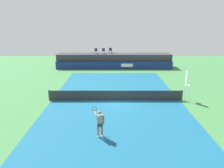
{
  "coord_description": "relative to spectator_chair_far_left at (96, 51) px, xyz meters",
  "views": [
    {
      "loc": [
        -0.33,
        -18.62,
        7.04
      ],
      "look_at": [
        -0.33,
        2.0,
        1.0
      ],
      "focal_mm": 34.04,
      "sensor_mm": 36.0,
      "label": 1
    }
  ],
  "objects": [
    {
      "name": "ground_plane",
      "position": [
        2.85,
        -11.94,
        -2.69
      ],
      "size": [
        48.0,
        48.0,
        0.0
      ],
      "primitive_type": "plane",
      "color": "#3D7A42"
    },
    {
      "name": "court_inner",
      "position": [
        2.85,
        -14.94,
        -2.69
      ],
      "size": [
        12.0,
        22.0,
        0.0
      ],
      "primitive_type": "cube",
      "color": "#16597A",
      "rests_on": "ground"
    },
    {
      "name": "sponsor_wall",
      "position": [
        2.86,
        -1.44,
        -2.09
      ],
      "size": [
        18.0,
        0.22,
        1.2
      ],
      "color": "navy",
      "rests_on": "ground"
    },
    {
      "name": "spectator_platform",
      "position": [
        2.85,
        0.36,
        -1.59
      ],
      "size": [
        18.0,
        2.8,
        2.2
      ],
      "primitive_type": "cube",
      "color": "#38383D",
      "rests_on": "ground"
    },
    {
      "name": "spectator_chair_far_left",
      "position": [
        0.0,
        0.0,
        0.0
      ],
      "size": [
        0.46,
        0.46,
        0.89
      ],
      "color": "#1E232D",
      "rests_on": "spectator_platform"
    },
    {
      "name": "spectator_chair_left",
      "position": [
        1.18,
        -0.0,
        0.0
      ],
      "size": [
        0.47,
        0.47,
        0.89
      ],
      "color": "#1E232D",
      "rests_on": "spectator_platform"
    },
    {
      "name": "spectator_chair_center",
      "position": [
        2.26,
        0.53,
        0.0
      ],
      "size": [
        0.48,
        0.48,
        0.89
      ],
      "color": "#1E232D",
      "rests_on": "spectator_platform"
    },
    {
      "name": "umpire_chair",
      "position": [
        9.38,
        -14.93,
        -1.11
      ],
      "size": [
        0.47,
        0.47,
        2.76
      ],
      "color": "white",
      "rests_on": "ground"
    },
    {
      "name": "tennis_net",
      "position": [
        2.85,
        -14.94,
        -2.22
      ],
      "size": [
        12.4,
        0.02,
        0.95
      ],
      "primitive_type": "cube",
      "color": "#2D2D2D",
      "rests_on": "ground"
    },
    {
      "name": "net_post_near",
      "position": [
        -3.35,
        -14.94,
        -2.19
      ],
      "size": [
        0.1,
        0.1,
        1.0
      ],
      "primitive_type": "cylinder",
      "color": "#4C4C51",
      "rests_on": "ground"
    },
    {
      "name": "net_post_far",
      "position": [
        9.05,
        -14.94,
        -2.19
      ],
      "size": [
        0.1,
        0.1,
        1.0
      ],
      "primitive_type": "cylinder",
      "color": "#4C4C51",
      "rests_on": "ground"
    },
    {
      "name": "tennis_player",
      "position": [
        1.75,
        -21.45,
        -1.73
      ],
      "size": [
        0.85,
        1.12,
        1.77
      ],
      "color": "white",
      "rests_on": "court_inner"
    },
    {
      "name": "tennis_ball",
      "position": [
        7.28,
        -21.24,
        -2.66
      ],
      "size": [
        0.07,
        0.07,
        0.07
      ],
      "primitive_type": "sphere",
      "color": "#D8EA33",
      "rests_on": "court_inner"
    }
  ]
}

